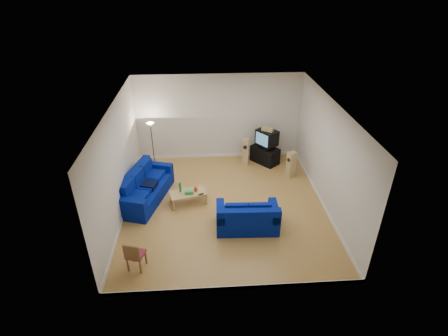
{
  "coord_description": "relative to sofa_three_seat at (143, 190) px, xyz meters",
  "views": [
    {
      "loc": [
        -0.61,
        -8.7,
        6.32
      ],
      "look_at": [
        0.0,
        0.4,
        1.1
      ],
      "focal_mm": 28.0,
      "sensor_mm": 36.0,
      "label": 1
    }
  ],
  "objects": [
    {
      "name": "floor_lamp",
      "position": [
        0.1,
        2.17,
        1.04
      ],
      "size": [
        0.29,
        0.29,
        1.68
      ],
      "color": "black",
      "rests_on": "ground"
    },
    {
      "name": "coffee_table",
      "position": [
        1.4,
        -0.33,
        0.0
      ],
      "size": [
        1.2,
        0.8,
        0.4
      ],
      "rotation": [
        0.0,
        0.0,
        0.25
      ],
      "color": "tan",
      "rests_on": "ground"
    },
    {
      "name": "bottle",
      "position": [
        1.17,
        -0.28,
        0.22
      ],
      "size": [
        0.09,
        0.09,
        0.32
      ],
      "primitive_type": "cylinder",
      "rotation": [
        0.0,
        0.0,
        0.31
      ],
      "color": "#197233",
      "rests_on": "coffee_table"
    },
    {
      "name": "room",
      "position": [
        2.51,
        -0.53,
        1.2
      ],
      "size": [
        6.01,
        6.51,
        3.21
      ],
      "color": "olive",
      "rests_on": "ground"
    },
    {
      "name": "remote",
      "position": [
        1.79,
        -0.47,
        0.07
      ],
      "size": [
        0.17,
        0.11,
        0.02
      ],
      "primitive_type": "cube",
      "rotation": [
        0.0,
        0.0,
        0.41
      ],
      "color": "black",
      "rests_on": "coffee_table"
    },
    {
      "name": "sofa_three_seat",
      "position": [
        0.0,
        0.0,
        0.0
      ],
      "size": [
        1.66,
        2.57,
        0.92
      ],
      "rotation": [
        0.0,
        0.0,
        -1.86
      ],
      "color": "navy",
      "rests_on": "ground"
    },
    {
      "name": "television",
      "position": [
        4.23,
        2.18,
        0.65
      ],
      "size": [
        0.85,
        0.89,
        0.56
      ],
      "rotation": [
        0.0,
        0.0,
        -0.92
      ],
      "color": "black",
      "rests_on": "av_receiver"
    },
    {
      "name": "dining_chair",
      "position": [
        0.2,
        -2.98,
        0.12
      ],
      "size": [
        0.48,
        0.48,
        0.82
      ],
      "rotation": [
        0.0,
        0.0,
        -0.27
      ],
      "color": "brown",
      "rests_on": "ground"
    },
    {
      "name": "speaker_right",
      "position": [
        4.91,
        1.06,
        0.13
      ],
      "size": [
        0.35,
        0.33,
        0.93
      ],
      "rotation": [
        0.0,
        0.0,
        -1.02
      ],
      "color": "tan",
      "rests_on": "ground"
    },
    {
      "name": "tissue_box",
      "position": [
        1.44,
        -0.41,
        0.11
      ],
      "size": [
        0.25,
        0.15,
        0.1
      ],
      "primitive_type": "cube",
      "rotation": [
        0.0,
        0.0,
        0.05
      ],
      "color": "green",
      "rests_on": "coffee_table"
    },
    {
      "name": "sofa_loveseat",
      "position": [
        3.06,
        -1.64,
        -0.02
      ],
      "size": [
        1.74,
        1.02,
        0.85
      ],
      "rotation": [
        0.0,
        0.0,
        -0.04
      ],
      "color": "navy",
      "rests_on": "ground"
    },
    {
      "name": "centre_speaker",
      "position": [
        4.22,
        2.13,
        1.0
      ],
      "size": [
        0.43,
        0.37,
        0.14
      ],
      "primitive_type": "cube",
      "rotation": [
        0.0,
        0.0,
        -0.62
      ],
      "color": "tan",
      "rests_on": "television"
    },
    {
      "name": "tv_stand",
      "position": [
        4.19,
        2.13,
        -0.03
      ],
      "size": [
        1.08,
        1.13,
        0.62
      ],
      "primitive_type": "cube",
      "rotation": [
        0.0,
        0.0,
        -0.86
      ],
      "color": "black",
      "rests_on": "ground"
    },
    {
      "name": "speaker_left",
      "position": [
        3.44,
        2.08,
        0.17
      ],
      "size": [
        0.28,
        0.34,
        1.01
      ],
      "rotation": [
        0.0,
        0.0,
        -0.17
      ],
      "color": "tan",
      "rests_on": "ground"
    },
    {
      "name": "red_canister",
      "position": [
        1.64,
        -0.27,
        0.13
      ],
      "size": [
        0.12,
        0.12,
        0.14
      ],
      "primitive_type": "cylinder",
      "rotation": [
        0.0,
        0.0,
        -0.12
      ],
      "color": "red",
      "rests_on": "coffee_table"
    },
    {
      "name": "av_receiver",
      "position": [
        4.19,
        2.1,
        0.32
      ],
      "size": [
        0.54,
        0.55,
        0.1
      ],
      "primitive_type": "cube",
      "rotation": [
        0.0,
        0.0,
        -0.87
      ],
      "color": "black",
      "rests_on": "tv_stand"
    }
  ]
}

